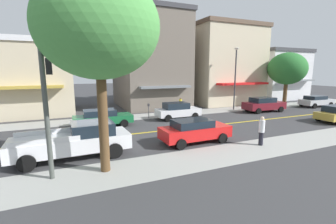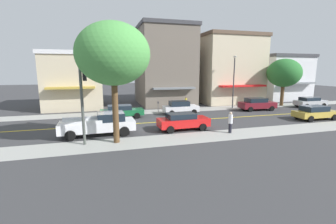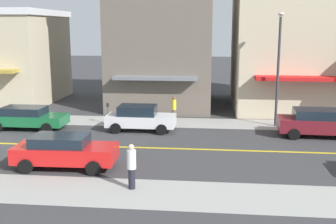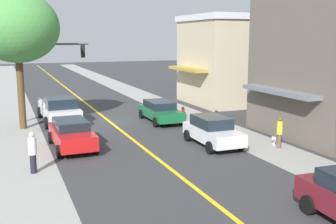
{
  "view_description": "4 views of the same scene",
  "coord_description": "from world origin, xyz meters",
  "px_view_note": "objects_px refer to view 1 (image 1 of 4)",
  "views": [
    {
      "loc": [
        16.12,
        -1.29,
        4.56
      ],
      "look_at": [
        0.13,
        5.64,
        1.46
      ],
      "focal_mm": 24.97,
      "sensor_mm": 36.0,
      "label": 1
    },
    {
      "loc": [
        22.54,
        -0.8,
        5.3
      ],
      "look_at": [
        0.87,
        5.41,
        1.16
      ],
      "focal_mm": 24.89,
      "sensor_mm": 36.0,
      "label": 2
    },
    {
      "loc": [
        20.85,
        12.51,
        6.22
      ],
      "look_at": [
        -2.67,
        10.06,
        1.4
      ],
      "focal_mm": 44.56,
      "sensor_mm": 36.0,
      "label": 3
    },
    {
      "loc": [
        6.57,
        27.31,
        5.73
      ],
      "look_at": [
        -2.38,
        4.92,
        1.35
      ],
      "focal_mm": 43.98,
      "sensor_mm": 36.0,
      "label": 4
    }
  ],
  "objects_px": {
    "white_sedan_left_curb": "(177,110)",
    "white_pickup_truck": "(76,140)",
    "fire_hydrant": "(94,118)",
    "street_tree_right_corner": "(287,69)",
    "maroon_sedan_left_curb": "(264,104)",
    "pedestrian_white_shirt": "(262,130)",
    "green_sedan_left_curb": "(102,118)",
    "street_tree_left_near": "(99,28)",
    "silver_sedan_left_curb": "(316,101)",
    "traffic_light_mast": "(47,87)",
    "parking_meter": "(149,108)",
    "pedestrian_yellow_shirt": "(180,104)",
    "street_lamp": "(235,72)",
    "red_sedan_right_curb": "(194,130)",
    "small_dog": "(175,110)"
  },
  "relations": [
    {
      "from": "street_tree_right_corner",
      "to": "pedestrian_yellow_shirt",
      "type": "xyz_separation_m",
      "value": [
        -0.91,
        -14.77,
        -3.88
      ]
    },
    {
      "from": "street_lamp",
      "to": "white_sedan_left_curb",
      "type": "distance_m",
      "value": 9.38
    },
    {
      "from": "white_sedan_left_curb",
      "to": "white_pickup_truck",
      "type": "distance_m",
      "value": 11.53
    },
    {
      "from": "red_sedan_right_curb",
      "to": "white_pickup_truck",
      "type": "height_order",
      "value": "white_pickup_truck"
    },
    {
      "from": "street_tree_left_near",
      "to": "green_sedan_left_curb",
      "type": "relative_size",
      "value": 1.8
    },
    {
      "from": "street_tree_left_near",
      "to": "traffic_light_mast",
      "type": "xyz_separation_m",
      "value": [
        -1.62,
        -2.23,
        -2.49
      ]
    },
    {
      "from": "street_tree_right_corner",
      "to": "traffic_light_mast",
      "type": "height_order",
      "value": "street_tree_right_corner"
    },
    {
      "from": "white_sedan_left_curb",
      "to": "street_lamp",
      "type": "bearing_deg",
      "value": 15.03
    },
    {
      "from": "street_tree_left_near",
      "to": "traffic_light_mast",
      "type": "relative_size",
      "value": 1.51
    },
    {
      "from": "white_sedan_left_curb",
      "to": "white_pickup_truck",
      "type": "xyz_separation_m",
      "value": [
        6.85,
        -9.27,
        0.1
      ]
    },
    {
      "from": "fire_hydrant",
      "to": "small_dog",
      "type": "distance_m",
      "value": 8.83
    },
    {
      "from": "parking_meter",
      "to": "red_sedan_right_curb",
      "type": "height_order",
      "value": "red_sedan_right_curb"
    },
    {
      "from": "fire_hydrant",
      "to": "green_sedan_left_curb",
      "type": "xyz_separation_m",
      "value": [
        1.92,
        0.47,
        0.33
      ]
    },
    {
      "from": "silver_sedan_left_curb",
      "to": "street_tree_right_corner",
      "type": "bearing_deg",
      "value": 142.48
    },
    {
      "from": "street_lamp",
      "to": "pedestrian_yellow_shirt",
      "type": "xyz_separation_m",
      "value": [
        -0.82,
        -6.61,
        -3.45
      ]
    },
    {
      "from": "street_lamp",
      "to": "white_sedan_left_curb",
      "type": "bearing_deg",
      "value": -75.61
    },
    {
      "from": "parking_meter",
      "to": "green_sedan_left_curb",
      "type": "height_order",
      "value": "green_sedan_left_curb"
    },
    {
      "from": "green_sedan_left_curb",
      "to": "white_pickup_truck",
      "type": "bearing_deg",
      "value": -108.1
    },
    {
      "from": "street_tree_left_near",
      "to": "silver_sedan_left_curb",
      "type": "relative_size",
      "value": 1.94
    },
    {
      "from": "green_sedan_left_curb",
      "to": "traffic_light_mast",
      "type": "bearing_deg",
      "value": -113.65
    },
    {
      "from": "street_tree_right_corner",
      "to": "red_sedan_right_curb",
      "type": "xyz_separation_m",
      "value": [
        9.19,
        -18.79,
        -3.98
      ]
    },
    {
      "from": "maroon_sedan_left_curb",
      "to": "fire_hydrant",
      "type": "bearing_deg",
      "value": 176.62
    },
    {
      "from": "pedestrian_white_shirt",
      "to": "parking_meter",
      "type": "bearing_deg",
      "value": -57.88
    },
    {
      "from": "street_tree_left_near",
      "to": "parking_meter",
      "type": "relative_size",
      "value": 6.06
    },
    {
      "from": "fire_hydrant",
      "to": "street_tree_right_corner",
      "type": "bearing_deg",
      "value": 91.17
    },
    {
      "from": "fire_hydrant",
      "to": "maroon_sedan_left_curb",
      "type": "height_order",
      "value": "maroon_sedan_left_curb"
    },
    {
      "from": "fire_hydrant",
      "to": "traffic_light_mast",
      "type": "xyz_separation_m",
      "value": [
        9.22,
        -2.88,
        3.4
      ]
    },
    {
      "from": "fire_hydrant",
      "to": "street_lamp",
      "type": "relative_size",
      "value": 0.12
    },
    {
      "from": "traffic_light_mast",
      "to": "white_pickup_truck",
      "type": "relative_size",
      "value": 0.94
    },
    {
      "from": "parking_meter",
      "to": "maroon_sedan_left_curb",
      "type": "xyz_separation_m",
      "value": [
        1.85,
        12.89,
        -0.09
      ]
    },
    {
      "from": "white_sedan_left_curb",
      "to": "pedestrian_yellow_shirt",
      "type": "distance_m",
      "value": 3.49
    },
    {
      "from": "parking_meter",
      "to": "pedestrian_white_shirt",
      "type": "relative_size",
      "value": 0.78
    },
    {
      "from": "street_tree_right_corner",
      "to": "parking_meter",
      "type": "distance_m",
      "value": 19.36
    },
    {
      "from": "traffic_light_mast",
      "to": "white_sedan_left_curb",
      "type": "bearing_deg",
      "value": -53.62
    },
    {
      "from": "street_lamp",
      "to": "red_sedan_right_curb",
      "type": "xyz_separation_m",
      "value": [
        9.27,
        -10.64,
        -3.55
      ]
    },
    {
      "from": "red_sedan_right_curb",
      "to": "pedestrian_yellow_shirt",
      "type": "xyz_separation_m",
      "value": [
        -10.1,
        4.02,
        0.1
      ]
    },
    {
      "from": "street_tree_right_corner",
      "to": "pedestrian_yellow_shirt",
      "type": "height_order",
      "value": "street_tree_right_corner"
    },
    {
      "from": "street_tree_right_corner",
      "to": "pedestrian_yellow_shirt",
      "type": "bearing_deg",
      "value": -93.51
    },
    {
      "from": "pedestrian_white_shirt",
      "to": "green_sedan_left_curb",
      "type": "bearing_deg",
      "value": -33.72
    },
    {
      "from": "street_tree_left_near",
      "to": "traffic_light_mast",
      "type": "bearing_deg",
      "value": -126.08
    },
    {
      "from": "parking_meter",
      "to": "pedestrian_yellow_shirt",
      "type": "xyz_separation_m",
      "value": [
        -1.48,
        4.19,
        -0.03
      ]
    },
    {
      "from": "parking_meter",
      "to": "white_pickup_truck",
      "type": "distance_m",
      "value": 10.83
    },
    {
      "from": "street_tree_right_corner",
      "to": "white_sedan_left_curb",
      "type": "bearing_deg",
      "value": -82.86
    },
    {
      "from": "white_sedan_left_curb",
      "to": "white_pickup_truck",
      "type": "relative_size",
      "value": 0.7
    },
    {
      "from": "maroon_sedan_left_curb",
      "to": "green_sedan_left_curb",
      "type": "height_order",
      "value": "maroon_sedan_left_curb"
    },
    {
      "from": "street_tree_left_near",
      "to": "silver_sedan_left_curb",
      "type": "distance_m",
      "value": 29.52
    },
    {
      "from": "traffic_light_mast",
      "to": "red_sedan_right_curb",
      "type": "xyz_separation_m",
      "value": [
        -0.53,
        8.16,
        -3.03
      ]
    },
    {
      "from": "street_tree_left_near",
      "to": "street_lamp",
      "type": "height_order",
      "value": "street_tree_left_near"
    },
    {
      "from": "traffic_light_mast",
      "to": "red_sedan_right_curb",
      "type": "distance_m",
      "value": 8.72
    },
    {
      "from": "street_tree_right_corner",
      "to": "traffic_light_mast",
      "type": "distance_m",
      "value": 28.66
    }
  ]
}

